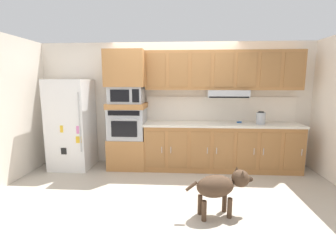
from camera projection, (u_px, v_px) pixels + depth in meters
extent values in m
plane|color=#B2A899|center=(172.00, 183.00, 4.08)|extent=(9.60, 9.60, 0.00)
cube|color=silver|center=(174.00, 104.00, 4.98)|extent=(6.20, 0.12, 2.50)
cube|color=silver|center=(8.00, 109.00, 4.05)|extent=(0.12, 7.10, 2.50)
cube|color=white|center=(71.00, 124.00, 4.74)|extent=(0.76, 0.70, 1.76)
cylinder|color=silver|center=(79.00, 123.00, 4.33)|extent=(0.02, 0.02, 1.10)
cube|color=black|center=(64.00, 151.00, 4.46)|extent=(0.10, 0.01, 0.13)
cube|color=gold|center=(79.00, 140.00, 4.40)|extent=(0.10, 0.01, 0.13)
cube|color=gold|center=(62.00, 129.00, 4.39)|extent=(0.06, 0.01, 0.13)
cube|color=pink|center=(78.00, 130.00, 4.37)|extent=(0.07, 0.01, 0.14)
cube|color=#A8703D|center=(128.00, 152.00, 4.83)|extent=(0.74, 0.62, 0.60)
cube|color=#A8AAAF|center=(128.00, 123.00, 4.73)|extent=(0.70, 0.58, 0.60)
cube|color=black|center=(124.00, 129.00, 4.45)|extent=(0.49, 0.01, 0.30)
cube|color=black|center=(124.00, 113.00, 4.40)|extent=(0.59, 0.01, 0.09)
cylinder|color=#A8AAAF|center=(123.00, 119.00, 4.40)|extent=(0.56, 0.02, 0.02)
cube|color=#A8703D|center=(127.00, 106.00, 4.68)|extent=(0.74, 0.62, 0.10)
cube|color=#A8AAAF|center=(127.00, 95.00, 4.64)|extent=(0.64, 0.53, 0.32)
cube|color=black|center=(120.00, 96.00, 4.38)|extent=(0.35, 0.01, 0.22)
cube|color=black|center=(136.00, 96.00, 4.36)|extent=(0.13, 0.01, 0.24)
cube|color=#A8703D|center=(126.00, 69.00, 4.57)|extent=(0.74, 0.62, 0.68)
cube|color=#A8703D|center=(221.00, 147.00, 4.69)|extent=(2.96, 0.60, 0.88)
cube|color=#9A6738|center=(155.00, 149.00, 4.46)|extent=(0.36, 0.01, 0.70)
cylinder|color=#BCBCC1|center=(162.00, 150.00, 4.44)|extent=(0.01, 0.01, 0.12)
cube|color=#9A6738|center=(178.00, 150.00, 4.44)|extent=(0.36, 0.01, 0.70)
cylinder|color=#BCBCC1|center=(171.00, 150.00, 4.43)|extent=(0.01, 0.01, 0.12)
cube|color=#9A6738|center=(200.00, 150.00, 4.41)|extent=(0.36, 0.01, 0.70)
cylinder|color=#BCBCC1|center=(207.00, 151.00, 4.39)|extent=(0.01, 0.01, 0.12)
cube|color=#9A6738|center=(223.00, 151.00, 4.39)|extent=(0.36, 0.01, 0.70)
cylinder|color=#BCBCC1|center=(217.00, 151.00, 4.38)|extent=(0.01, 0.01, 0.12)
cube|color=#9A6738|center=(247.00, 151.00, 4.36)|extent=(0.36, 0.01, 0.70)
cylinder|color=#BCBCC1|center=(254.00, 151.00, 4.34)|extent=(0.01, 0.01, 0.12)
cube|color=#9A6738|center=(270.00, 152.00, 4.33)|extent=(0.36, 0.01, 0.70)
cylinder|color=#BCBCC1|center=(264.00, 152.00, 4.33)|extent=(0.01, 0.01, 0.12)
cube|color=#9A6738|center=(294.00, 152.00, 4.31)|extent=(0.36, 0.01, 0.70)
cylinder|color=#BCBCC1|center=(302.00, 152.00, 4.29)|extent=(0.01, 0.01, 0.12)
cube|color=silver|center=(222.00, 124.00, 4.62)|extent=(3.00, 0.64, 0.04)
cube|color=white|center=(220.00, 109.00, 4.86)|extent=(3.00, 0.02, 0.50)
cube|color=#A8703D|center=(222.00, 70.00, 4.58)|extent=(2.96, 0.34, 0.74)
cube|color=#A8AAAF|center=(227.00, 94.00, 4.58)|extent=(0.76, 0.48, 0.14)
cube|color=black|center=(229.00, 97.00, 4.37)|extent=(0.72, 0.04, 0.02)
cube|color=#9A6738|center=(156.00, 70.00, 4.49)|extent=(0.36, 0.01, 0.63)
cube|color=#9A6738|center=(178.00, 70.00, 4.46)|extent=(0.36, 0.01, 0.63)
cube|color=#9A6738|center=(201.00, 70.00, 4.44)|extent=(0.36, 0.01, 0.63)
cube|color=#9A6738|center=(224.00, 70.00, 4.41)|extent=(0.36, 0.01, 0.63)
cube|color=#9A6738|center=(247.00, 70.00, 4.39)|extent=(0.36, 0.01, 0.63)
cube|color=#9A6738|center=(271.00, 70.00, 4.36)|extent=(0.36, 0.01, 0.63)
cube|color=#9A6738|center=(294.00, 70.00, 4.33)|extent=(0.36, 0.01, 0.63)
cylinder|color=blue|center=(239.00, 122.00, 4.66)|extent=(0.10, 0.06, 0.03)
cylinder|color=silver|center=(243.00, 123.00, 4.55)|extent=(0.12, 0.05, 0.01)
cylinder|color=#A8AAAF|center=(261.00, 118.00, 4.50)|extent=(0.17, 0.17, 0.22)
cylinder|color=black|center=(261.00, 112.00, 4.49)|extent=(0.10, 0.10, 0.02)
ellipsoid|color=#473323|center=(215.00, 186.00, 3.01)|extent=(0.54, 0.40, 0.28)
sphere|color=#473323|center=(240.00, 178.00, 3.06)|extent=(0.23, 0.23, 0.23)
ellipsoid|color=#312318|center=(248.00, 179.00, 3.09)|extent=(0.14, 0.11, 0.08)
cone|color=#473323|center=(237.00, 169.00, 3.12)|extent=(0.06, 0.06, 0.07)
cone|color=#473323|center=(243.00, 173.00, 2.97)|extent=(0.06, 0.06, 0.07)
cylinder|color=#473323|center=(192.00, 186.00, 2.94)|extent=(0.17, 0.08, 0.13)
cylinder|color=#473323|center=(224.00, 202.00, 3.16)|extent=(0.06, 0.06, 0.26)
cylinder|color=#473323|center=(230.00, 208.00, 3.01)|extent=(0.06, 0.06, 0.26)
cylinder|color=#473323|center=(200.00, 205.00, 3.09)|extent=(0.06, 0.06, 0.26)
cylinder|color=#473323|center=(204.00, 211.00, 2.94)|extent=(0.06, 0.06, 0.26)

